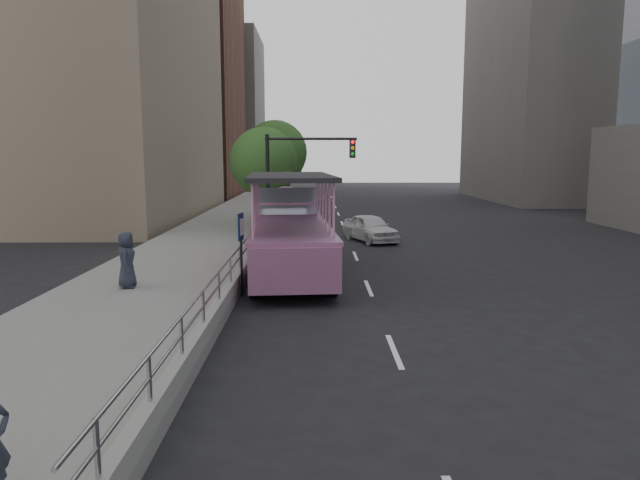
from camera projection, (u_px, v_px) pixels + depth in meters
ground at (344, 324)px, 14.34m from camera, size 160.00×160.00×0.00m
sidewalk at (197, 253)px, 24.16m from camera, size 5.50×80.00×0.30m
kerb_wall at (231, 288)px, 16.22m from camera, size 0.24×30.00×0.36m
guardrail at (230, 265)px, 16.13m from camera, size 0.07×22.00×0.71m
duck_boat at (289, 235)px, 21.09m from camera, size 3.39×10.97×3.59m
car at (370, 228)px, 28.43m from camera, size 2.89×4.25×1.35m
pedestrian_far at (127, 260)px, 16.97m from camera, size 0.67×0.90×1.68m
parking_sign at (241, 244)px, 17.05m from camera, size 0.11×0.57×2.53m
traffic_signal at (294, 172)px, 26.19m from camera, size 4.20×0.32×5.20m
street_tree_near at (265, 164)px, 29.52m from camera, size 3.52×3.52×5.72m
street_tree_far at (277, 155)px, 35.39m from camera, size 3.97×3.97×6.45m
midrise_brick at (150, 72)px, 59.80m from camera, size 18.00×16.00×26.00m
midrise_stone_a at (597, 31)px, 53.81m from camera, size 20.00×20.00×32.00m
midrise_stone_b at (201, 113)px, 76.08m from camera, size 16.00×14.00×20.00m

